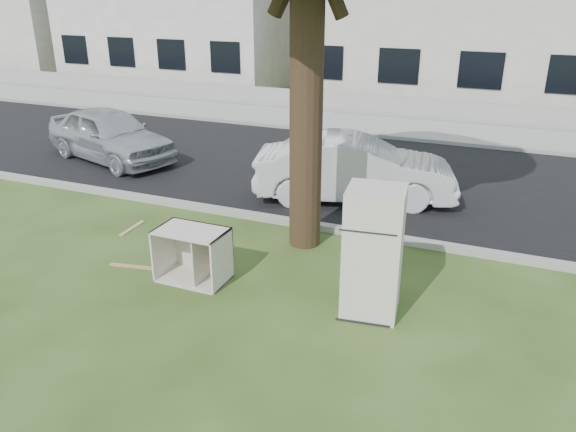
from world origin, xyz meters
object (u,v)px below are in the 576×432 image
at_px(cabinet, 193,255).
at_px(car_center, 355,169).
at_px(car_left, 110,135).
at_px(fridge, 373,252).

relative_size(cabinet, car_center, 0.26).
distance_m(cabinet, car_center, 4.51).
distance_m(car_center, car_left, 6.63).
xyz_separation_m(cabinet, car_left, (-5.34, 4.73, 0.26)).
distance_m(cabinet, car_left, 7.14).
relative_size(fridge, car_center, 0.44).
xyz_separation_m(fridge, car_left, (-8.08, 4.59, -0.23)).
bearing_deg(fridge, car_left, 143.20).
bearing_deg(car_center, cabinet, 147.63).
xyz_separation_m(cabinet, car_center, (1.28, 4.32, 0.27)).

